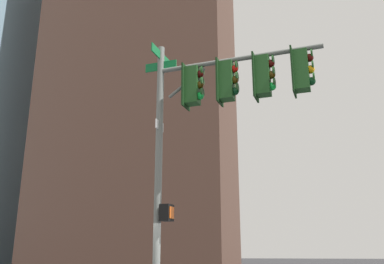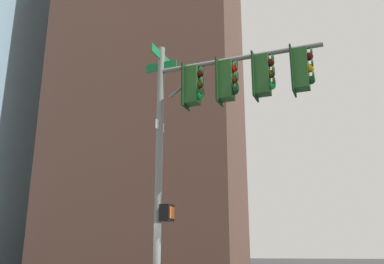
# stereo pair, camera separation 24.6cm
# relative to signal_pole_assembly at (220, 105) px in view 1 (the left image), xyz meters

# --- Properties ---
(signal_pole_assembly) EXTENTS (1.36, 4.63, 7.22)m
(signal_pole_assembly) POSITION_rel_signal_pole_assembly_xyz_m (0.00, 0.00, 0.00)
(signal_pole_assembly) COLOR slate
(signal_pole_assembly) RESTS_ON ground_plane
(building_brick_nearside) EXTENTS (19.06, 21.41, 57.81)m
(building_brick_nearside) POSITION_rel_signal_pole_assembly_xyz_m (38.96, 14.81, 23.56)
(building_brick_nearside) COLOR #4C3328
(building_brick_nearside) RESTS_ON ground_plane
(building_brick_midblock) EXTENTS (19.98, 18.00, 46.33)m
(building_brick_midblock) POSITION_rel_signal_pole_assembly_xyz_m (43.75, 14.04, 17.82)
(building_brick_midblock) COLOR brown
(building_brick_midblock) RESTS_ON ground_plane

